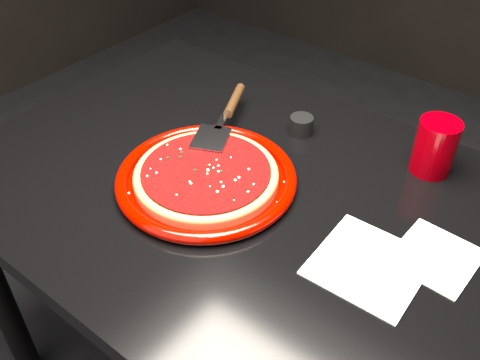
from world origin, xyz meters
name	(u,v)px	position (x,y,z in m)	size (l,w,h in m)	color
table	(254,312)	(0.00, 0.00, 0.38)	(1.20, 0.80, 0.75)	black
plate	(206,178)	(-0.09, -0.04, 0.76)	(0.35, 0.35, 0.03)	#710400
pizza_crust	(206,177)	(-0.09, -0.04, 0.77)	(0.28, 0.28, 0.01)	brown
pizza_crust_rim	(206,174)	(-0.09, -0.04, 0.77)	(0.28, 0.28, 0.02)	brown
pizza_sauce	(206,172)	(-0.09, -0.04, 0.78)	(0.25, 0.25, 0.01)	#610B0A
parmesan_dusting	(206,169)	(-0.09, -0.04, 0.79)	(0.24, 0.24, 0.01)	#F0E8BA
basil_flecks	(206,169)	(-0.09, -0.04, 0.79)	(0.22, 0.22, 0.00)	black
pizza_server	(225,116)	(-0.18, 0.12, 0.79)	(0.08, 0.30, 0.02)	silver
cup	(435,147)	(0.23, 0.27, 0.81)	(0.08, 0.08, 0.11)	#8B0006
napkin_a	(369,265)	(0.26, -0.03, 0.75)	(0.17, 0.17, 0.00)	white
napkin_b	(436,257)	(0.34, 0.05, 0.75)	(0.13, 0.14, 0.00)	white
ramekin	(301,125)	(-0.05, 0.22, 0.77)	(0.05, 0.05, 0.04)	black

